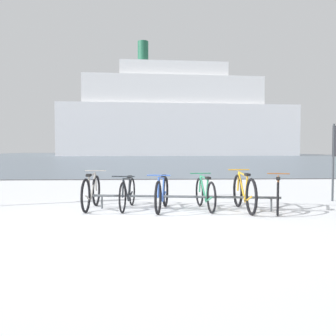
% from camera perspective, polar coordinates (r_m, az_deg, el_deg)
% --- Properties ---
extents(ground, '(80.00, 132.00, 0.08)m').
position_cam_1_polar(ground, '(60.16, -3.14, 1.55)').
color(ground, white).
extents(bike_rack, '(3.91, 0.64, 0.31)m').
position_cam_1_polar(bike_rack, '(8.16, 2.47, -4.30)').
color(bike_rack, '#4C5156').
rests_on(bike_rack, ground).
extents(bicycle_0, '(0.46, 1.66, 0.81)m').
position_cam_1_polar(bicycle_0, '(8.39, -11.18, -3.49)').
color(bicycle_0, black).
rests_on(bicycle_0, ground).
extents(bicycle_1, '(0.46, 1.67, 0.74)m').
position_cam_1_polar(bicycle_1, '(8.30, -5.95, -3.70)').
color(bicycle_1, black).
rests_on(bicycle_1, ground).
extents(bicycle_2, '(0.49, 1.69, 0.77)m').
position_cam_1_polar(bicycle_2, '(8.06, -0.89, -3.79)').
color(bicycle_2, black).
rests_on(bicycle_2, ground).
extents(bicycle_3, '(0.46, 1.65, 0.75)m').
position_cam_1_polar(bicycle_3, '(8.24, 5.45, -3.73)').
color(bicycle_3, black).
rests_on(bicycle_3, ground).
extents(bicycle_4, '(0.46, 1.80, 0.84)m').
position_cam_1_polar(bicycle_4, '(8.17, 11.09, -3.56)').
color(bicycle_4, black).
rests_on(bicycle_4, ground).
extents(bicycle_5, '(0.65, 1.58, 0.76)m').
position_cam_1_polar(bicycle_5, '(8.23, 15.82, -3.79)').
color(bicycle_5, black).
rests_on(bicycle_5, ground).
extents(ferry_ship, '(45.77, 14.26, 21.93)m').
position_cam_1_polar(ferry_ship, '(76.69, 1.18, 7.36)').
color(ferry_ship, white).
rests_on(ferry_ship, ground).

